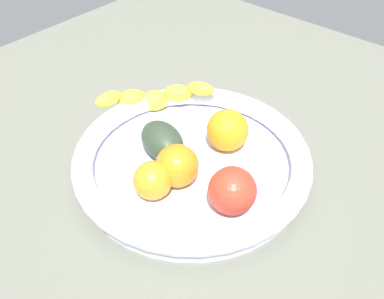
{
  "coord_description": "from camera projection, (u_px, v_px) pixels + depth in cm",
  "views": [
    {
      "loc": [
        38.13,
        33.03,
        51.19
      ],
      "look_at": [
        0.0,
        0.0,
        7.58
      ],
      "focal_mm": 41.34,
      "sensor_mm": 36.0,
      "label": 1
    }
  ],
  "objects": [
    {
      "name": "kitchen_counter",
      "position": [
        192.0,
        178.0,
        0.71
      ],
      "size": [
        120.0,
        120.0,
        3.0
      ],
      "primitive_type": "cube",
      "color": "#66685A",
      "rests_on": "ground"
    },
    {
      "name": "fruit_bowl",
      "position": [
        192.0,
        160.0,
        0.68
      ],
      "size": [
        36.46,
        36.46,
        4.76
      ],
      "color": "silver",
      "rests_on": "kitchen_counter"
    },
    {
      "name": "banana_draped_left",
      "position": [
        155.0,
        97.0,
        0.77
      ],
      "size": [
        17.16,
        14.02,
        5.81
      ],
      "color": "yellow",
      "rests_on": "fruit_bowl"
    },
    {
      "name": "orange_front",
      "position": [
        177.0,
        166.0,
        0.64
      ],
      "size": [
        6.36,
        6.36,
        6.36
      ],
      "primitive_type": "sphere",
      "color": "orange",
      "rests_on": "fruit_bowl"
    },
    {
      "name": "orange_mid_left",
      "position": [
        151.0,
        179.0,
        0.62
      ],
      "size": [
        5.6,
        5.6,
        5.6
      ],
      "primitive_type": "sphere",
      "color": "orange",
      "rests_on": "fruit_bowl"
    },
    {
      "name": "orange_mid_right",
      "position": [
        228.0,
        130.0,
        0.7
      ],
      "size": [
        6.71,
        6.71,
        6.71
      ],
      "primitive_type": "sphere",
      "color": "orange",
      "rests_on": "fruit_bowl"
    },
    {
      "name": "avocado_dark",
      "position": [
        162.0,
        141.0,
        0.69
      ],
      "size": [
        7.91,
        9.82,
        5.42
      ],
      "primitive_type": "ellipsoid",
      "rotation": [
        0.0,
        0.0,
        4.44
      ],
      "color": "#2F3F2D",
      "rests_on": "fruit_bowl"
    },
    {
      "name": "tomato_red",
      "position": [
        232.0,
        191.0,
        0.6
      ],
      "size": [
        6.73,
        6.73,
        6.73
      ],
      "primitive_type": "sphere",
      "color": "red",
      "rests_on": "fruit_bowl"
    }
  ]
}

